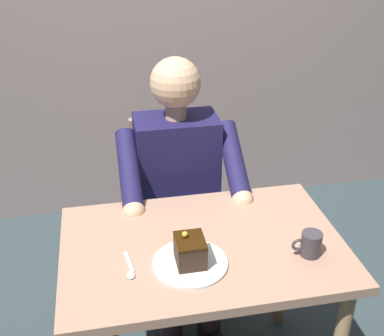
# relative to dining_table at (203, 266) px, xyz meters

# --- Properties ---
(dining_table) EXTENTS (0.99, 0.65, 0.72)m
(dining_table) POSITION_rel_dining_table_xyz_m (0.00, 0.00, 0.00)
(dining_table) COLOR tan
(dining_table) RESTS_ON ground
(chair) EXTENTS (0.42, 0.42, 0.89)m
(chair) POSITION_rel_dining_table_xyz_m (0.00, -0.65, -0.13)
(chair) COLOR #A38374
(chair) RESTS_ON ground
(seated_person) EXTENTS (0.53, 0.58, 1.23)m
(seated_person) POSITION_rel_dining_table_xyz_m (-0.00, -0.48, 0.02)
(seated_person) COLOR #1D1946
(seated_person) RESTS_ON ground
(dessert_plate) EXTENTS (0.25, 0.25, 0.01)m
(dessert_plate) POSITION_rel_dining_table_xyz_m (0.07, 0.10, 0.11)
(dessert_plate) COLOR white
(dessert_plate) RESTS_ON dining_table
(cake_slice) EXTENTS (0.10, 0.11, 0.11)m
(cake_slice) POSITION_rel_dining_table_xyz_m (0.07, 0.10, 0.16)
(cake_slice) COLOR #352519
(cake_slice) RESTS_ON dessert_plate
(coffee_cup) EXTENTS (0.11, 0.07, 0.09)m
(coffee_cup) POSITION_rel_dining_table_xyz_m (-0.34, 0.13, 0.15)
(coffee_cup) COLOR #3B363D
(coffee_cup) RESTS_ON dining_table
(dessert_spoon) EXTENTS (0.03, 0.14, 0.01)m
(dessert_spoon) POSITION_rel_dining_table_xyz_m (0.26, 0.09, 0.10)
(dessert_spoon) COLOR silver
(dessert_spoon) RESTS_ON dining_table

